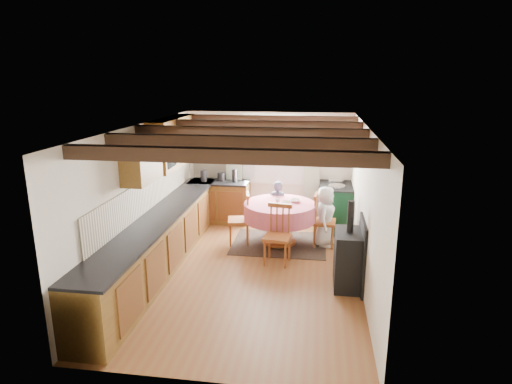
% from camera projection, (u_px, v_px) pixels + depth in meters
% --- Properties ---
extents(floor, '(3.60, 5.50, 0.00)m').
position_uv_depth(floor, '(249.00, 271.00, 7.25)').
color(floor, brown).
rests_on(floor, ground).
extents(ceiling, '(3.60, 5.50, 0.00)m').
position_uv_depth(ceiling, '(249.00, 127.00, 6.63)').
color(ceiling, white).
rests_on(ceiling, ground).
extents(wall_back, '(3.60, 0.00, 2.40)m').
position_uv_depth(wall_back, '(269.00, 167.00, 9.57)').
color(wall_back, silver).
rests_on(wall_back, ground).
extents(wall_front, '(3.60, 0.00, 2.40)m').
position_uv_depth(wall_front, '(205.00, 279.00, 4.31)').
color(wall_front, silver).
rests_on(wall_front, ground).
extents(wall_left, '(0.00, 5.50, 2.40)m').
position_uv_depth(wall_left, '(142.00, 198.00, 7.18)').
color(wall_left, silver).
rests_on(wall_left, ground).
extents(wall_right, '(0.00, 5.50, 2.40)m').
position_uv_depth(wall_right, '(364.00, 207.00, 6.69)').
color(wall_right, silver).
rests_on(wall_right, ground).
extents(beam_a, '(3.60, 0.16, 0.16)m').
position_uv_depth(beam_a, '(220.00, 156.00, 4.74)').
color(beam_a, black).
rests_on(beam_a, ceiling).
extents(beam_b, '(3.60, 0.16, 0.16)m').
position_uv_depth(beam_b, '(237.00, 142.00, 5.69)').
color(beam_b, black).
rests_on(beam_b, ceiling).
extents(beam_c, '(3.60, 0.16, 0.16)m').
position_uv_depth(beam_c, '(249.00, 132.00, 6.65)').
color(beam_c, black).
rests_on(beam_c, ceiling).
extents(beam_d, '(3.60, 0.16, 0.16)m').
position_uv_depth(beam_d, '(258.00, 125.00, 7.60)').
color(beam_d, black).
rests_on(beam_d, ceiling).
extents(beam_e, '(3.60, 0.16, 0.16)m').
position_uv_depth(beam_e, '(265.00, 120.00, 8.56)').
color(beam_e, black).
rests_on(beam_e, ceiling).
extents(splash_left, '(0.02, 4.50, 0.55)m').
position_uv_depth(splash_left, '(150.00, 193.00, 7.47)').
color(splash_left, beige).
rests_on(splash_left, wall_left).
extents(splash_back, '(1.40, 0.02, 0.55)m').
position_uv_depth(splash_back, '(224.00, 166.00, 9.68)').
color(splash_back, beige).
rests_on(splash_back, wall_back).
extents(base_cabinet_left, '(0.60, 5.30, 0.88)m').
position_uv_depth(base_cabinet_left, '(162.00, 241.00, 7.34)').
color(base_cabinet_left, brown).
rests_on(base_cabinet_left, floor).
extents(base_cabinet_back, '(1.30, 0.60, 0.88)m').
position_uv_depth(base_cabinet_back, '(220.00, 202.00, 9.62)').
color(base_cabinet_back, brown).
rests_on(base_cabinet_back, floor).
extents(worktop_left, '(0.64, 5.30, 0.04)m').
position_uv_depth(worktop_left, '(161.00, 216.00, 7.22)').
color(worktop_left, black).
rests_on(worktop_left, base_cabinet_left).
extents(worktop_back, '(1.30, 0.64, 0.04)m').
position_uv_depth(worktop_back, '(219.00, 182.00, 9.48)').
color(worktop_back, black).
rests_on(worktop_back, base_cabinet_back).
extents(wall_cabinet_glass, '(0.34, 1.80, 0.90)m').
position_uv_depth(wall_cabinet_glass, '(173.00, 142.00, 8.11)').
color(wall_cabinet_glass, brown).
rests_on(wall_cabinet_glass, wall_left).
extents(wall_cabinet_solid, '(0.34, 0.90, 0.70)m').
position_uv_depth(wall_cabinet_solid, '(141.00, 160.00, 6.69)').
color(wall_cabinet_solid, brown).
rests_on(wall_cabinet_solid, wall_left).
extents(window_frame, '(1.34, 0.03, 1.54)m').
position_uv_depth(window_frame, '(273.00, 149.00, 9.43)').
color(window_frame, white).
rests_on(window_frame, wall_back).
extents(window_pane, '(1.20, 0.01, 1.40)m').
position_uv_depth(window_pane, '(273.00, 149.00, 9.44)').
color(window_pane, white).
rests_on(window_pane, wall_back).
extents(curtain_left, '(0.35, 0.10, 2.10)m').
position_uv_depth(curtain_left, '(234.00, 171.00, 9.60)').
color(curtain_left, '#A2AB9B').
rests_on(curtain_left, wall_back).
extents(curtain_right, '(0.35, 0.10, 2.10)m').
position_uv_depth(curtain_right, '(312.00, 174.00, 9.37)').
color(curtain_right, '#A2AB9B').
rests_on(curtain_right, wall_back).
extents(curtain_rod, '(2.00, 0.03, 0.03)m').
position_uv_depth(curtain_rod, '(273.00, 122.00, 9.20)').
color(curtain_rod, black).
rests_on(curtain_rod, wall_back).
extents(wall_picture, '(0.04, 0.50, 0.60)m').
position_uv_depth(wall_picture, '(353.00, 150.00, 8.76)').
color(wall_picture, gold).
rests_on(wall_picture, wall_right).
extents(wall_plate, '(0.30, 0.02, 0.30)m').
position_uv_depth(wall_plate, '(317.00, 146.00, 9.26)').
color(wall_plate, silver).
rests_on(wall_plate, wall_back).
extents(rug, '(1.78, 1.39, 0.01)m').
position_uv_depth(rug, '(279.00, 243.00, 8.41)').
color(rug, '#3E302B').
rests_on(rug, floor).
extents(dining_table, '(1.36, 1.36, 0.82)m').
position_uv_depth(dining_table, '(279.00, 224.00, 8.31)').
color(dining_table, '#C46084').
rests_on(dining_table, floor).
extents(chair_near, '(0.50, 0.52, 1.04)m').
position_uv_depth(chair_near, '(277.00, 235.00, 7.41)').
color(chair_near, '#9B4D1F').
rests_on(chair_near, floor).
extents(chair_left, '(0.53, 0.51, 1.00)m').
position_uv_depth(chair_left, '(239.00, 218.00, 8.32)').
color(chair_left, '#9B4D1F').
rests_on(chair_left, floor).
extents(chair_right, '(0.49, 0.47, 1.01)m').
position_uv_depth(chair_right, '(324.00, 220.00, 8.22)').
color(chair_right, '#9B4D1F').
rests_on(chair_right, floor).
extents(aga_range, '(0.69, 1.07, 0.98)m').
position_uv_depth(aga_range, '(335.00, 206.00, 9.12)').
color(aga_range, black).
rests_on(aga_range, floor).
extents(cast_iron_stove, '(0.41, 0.69, 1.37)m').
position_uv_depth(cast_iron_stove, '(349.00, 244.00, 6.55)').
color(cast_iron_stove, black).
rests_on(cast_iron_stove, floor).
extents(child_far, '(0.41, 0.28, 1.10)m').
position_uv_depth(child_far, '(277.00, 207.00, 8.86)').
color(child_far, '#434A62').
rests_on(child_far, floor).
extents(child_right, '(0.46, 0.62, 1.17)m').
position_uv_depth(child_right, '(325.00, 217.00, 8.18)').
color(child_right, silver).
rests_on(child_right, floor).
extents(bowl_a, '(0.27, 0.27, 0.05)m').
position_uv_depth(bowl_a, '(295.00, 201.00, 8.28)').
color(bowl_a, silver).
rests_on(bowl_a, dining_table).
extents(bowl_b, '(0.21, 0.21, 0.05)m').
position_uv_depth(bowl_b, '(286.00, 203.00, 8.14)').
color(bowl_b, silver).
rests_on(bowl_b, dining_table).
extents(cup, '(0.13, 0.13, 0.09)m').
position_uv_depth(cup, '(278.00, 201.00, 8.21)').
color(cup, silver).
rests_on(cup, dining_table).
extents(canister_tall, '(0.14, 0.14, 0.25)m').
position_uv_depth(canister_tall, '(204.00, 176.00, 9.44)').
color(canister_tall, '#262628').
rests_on(canister_tall, worktop_back).
extents(canister_wide, '(0.17, 0.17, 0.18)m').
position_uv_depth(canister_wide, '(221.00, 176.00, 9.51)').
color(canister_wide, '#262628').
rests_on(canister_wide, worktop_back).
extents(canister_slim, '(0.10, 0.10, 0.28)m').
position_uv_depth(canister_slim, '(234.00, 176.00, 9.36)').
color(canister_slim, '#262628').
rests_on(canister_slim, worktop_back).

